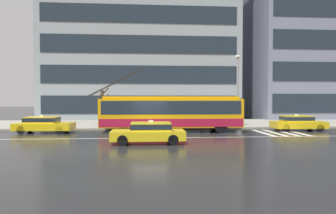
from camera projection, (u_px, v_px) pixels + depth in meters
ground_plane at (150, 136)px, 20.91m from camera, size 160.00×160.00×0.00m
sidewalk_slab at (149, 124)px, 29.99m from camera, size 80.00×10.00×0.14m
crosswalk_stripe_edge_near at (263, 133)px, 22.63m from camera, size 0.44×4.40×0.01m
crosswalk_stripe_inner_a at (274, 133)px, 22.69m from camera, size 0.44×4.40×0.01m
crosswalk_stripe_center at (285, 133)px, 22.76m from camera, size 0.44×4.40×0.01m
crosswalk_stripe_inner_b at (296, 133)px, 22.83m from camera, size 0.44×4.40×0.01m
lane_centre_line at (150, 138)px, 19.72m from camera, size 72.00×0.14×0.01m
trolleybus at (171, 112)px, 23.50m from camera, size 12.44×2.92×5.18m
taxi_oncoming_near at (149, 132)px, 17.32m from camera, size 4.41×1.81×1.39m
taxi_queued_behind_bus at (43, 124)px, 22.72m from camera, size 4.56×1.97×1.39m
taxi_ahead_of_bus at (298, 122)px, 24.19m from camera, size 4.36×1.93×1.39m
pedestrian_at_shelter at (161, 110)px, 26.23m from camera, size 1.30×1.30×1.94m
pedestrian_approaching_curb at (180, 109)px, 26.07m from camera, size 1.21×1.21×2.00m
pedestrian_walking_past at (203, 110)px, 26.24m from camera, size 1.21×1.21×1.93m
street_lamp at (238, 84)px, 26.26m from camera, size 0.60×0.32×6.51m
street_tree_bare at (103, 105)px, 27.92m from camera, size 0.97×1.74×3.68m
office_tower_corner_left at (141, 24)px, 39.34m from camera, size 25.13×10.81×25.71m
office_tower_corner_right at (307, 24)px, 42.39m from camera, size 18.44×15.62×27.53m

